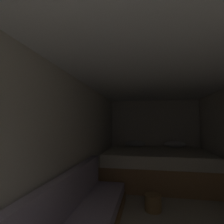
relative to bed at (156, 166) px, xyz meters
The scene contains 5 objects.
wall_back 1.16m from the bed, 90.00° to the left, with size 2.64×0.05×2.11m, color beige.
wall_left 2.38m from the bed, 124.66° to the right, with size 0.05×5.60×2.11m, color beige.
ceiling_slab 2.56m from the bed, 90.00° to the right, with size 2.64×5.60×0.05m, color white.
bed is the anchor object (origin of this frame).
wicker_basket 1.52m from the bed, 94.99° to the right, with size 0.27×0.27×0.26m.
Camera 1 is at (-0.23, -0.38, 1.42)m, focal length 29.12 mm.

